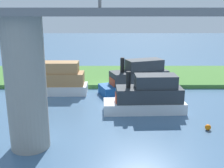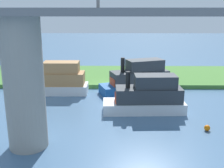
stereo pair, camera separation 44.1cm
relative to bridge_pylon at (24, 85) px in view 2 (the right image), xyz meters
name	(u,v)px [view 2 (the right image)]	position (x,y,z in m)	size (l,w,h in m)	color
ground_plane	(110,89)	(-5.71, -15.11, -4.69)	(160.00, 160.00, 0.00)	#4C7093
grassy_bank	(111,76)	(-5.71, -21.11, -4.44)	(80.00, 12.00, 0.50)	#4C8438
bridge_pylon	(24,85)	(0.00, 0.00, 0.00)	(2.78, 2.78, 9.39)	#9E998E
bridge_span	(18,8)	(0.00, -0.02, 5.19)	(71.80, 4.30, 3.25)	slate
person_on_bank	(149,74)	(-10.90, -18.16, -3.49)	(0.42, 0.42, 1.39)	#2D334C
mooring_post	(127,79)	(-7.82, -16.34, -3.75)	(0.20, 0.20, 0.89)	brown
riverboat_paddlewheel	(55,81)	(0.76, -13.22, -3.15)	(8.20, 2.80, 4.18)	white
houseboat_blue	(138,79)	(-9.10, -13.70, -3.09)	(8.94, 5.47, 4.34)	#195199
skiff_small	(147,97)	(-9.43, -7.20, -3.20)	(8.01, 2.94, 4.05)	white
marker_buoy	(207,128)	(-14.01, -2.80, -4.44)	(0.50, 0.50, 0.50)	orange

